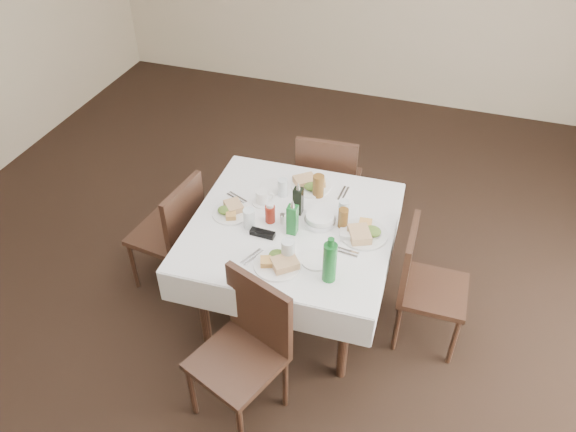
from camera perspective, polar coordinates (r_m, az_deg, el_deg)
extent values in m
plane|color=black|center=(3.85, -1.92, -11.16)|extent=(7.00, 7.00, 0.00)
cylinder|color=black|center=(3.53, -8.62, -8.90)|extent=(0.06, 0.06, 0.72)
cylinder|color=black|center=(4.12, -3.81, -0.11)|extent=(0.06, 0.06, 0.72)
cylinder|color=black|center=(3.35, 5.71, -12.14)|extent=(0.06, 0.06, 0.72)
cylinder|color=black|center=(3.96, 8.36, -2.40)|extent=(0.06, 0.06, 0.72)
cube|color=black|center=(3.45, 0.44, -1.10)|extent=(1.14, 1.14, 0.03)
cube|color=white|center=(3.43, 0.44, -0.84)|extent=(1.26, 1.26, 0.01)
cube|color=white|center=(3.97, 2.86, 3.40)|extent=(1.22, 0.05, 0.22)
cube|color=white|center=(3.10, -2.73, -9.40)|extent=(1.22, 0.05, 0.22)
cube|color=white|center=(3.43, 10.26, -4.08)|extent=(0.05, 1.22, 0.22)
cube|color=white|center=(3.68, -8.72, -0.41)|extent=(0.05, 1.22, 0.22)
cube|color=black|center=(4.32, 4.23, 3.51)|extent=(0.47, 0.47, 0.04)
cube|color=black|center=(4.02, 3.85, 4.66)|extent=(0.44, 0.07, 0.48)
cylinder|color=black|center=(4.58, 6.88, 2.22)|extent=(0.04, 0.04, 0.45)
cylinder|color=black|center=(4.29, 6.09, -0.74)|extent=(0.04, 0.04, 0.45)
cylinder|color=black|center=(4.63, 2.24, 2.93)|extent=(0.04, 0.04, 0.45)
cylinder|color=black|center=(4.34, 1.16, 0.05)|extent=(0.04, 0.04, 0.45)
cube|color=black|center=(3.14, -5.24, -14.56)|extent=(0.56, 0.56, 0.04)
cube|color=black|center=(3.04, -2.93, -9.67)|extent=(0.42, 0.19, 0.47)
cylinder|color=black|center=(3.34, -9.74, -17.01)|extent=(0.04, 0.04, 0.44)
cylinder|color=black|center=(3.48, -5.15, -13.20)|extent=(0.04, 0.04, 0.44)
cylinder|color=black|center=(3.18, -4.85, -20.75)|extent=(0.04, 0.04, 0.44)
cylinder|color=black|center=(3.32, -0.27, -16.50)|extent=(0.04, 0.04, 0.44)
cube|color=black|center=(3.61, 14.56, -7.36)|extent=(0.41, 0.41, 0.04)
cube|color=black|center=(3.46, 12.13, -4.24)|extent=(0.04, 0.41, 0.44)
cylinder|color=black|center=(3.66, 16.50, -12.05)|extent=(0.03, 0.03, 0.42)
cylinder|color=black|center=(3.64, 10.97, -11.02)|extent=(0.03, 0.03, 0.42)
cylinder|color=black|center=(3.89, 16.91, -8.13)|extent=(0.03, 0.03, 0.42)
cylinder|color=black|center=(3.88, 11.78, -7.16)|extent=(0.03, 0.03, 0.42)
cube|color=black|center=(3.96, -12.36, -1.77)|extent=(0.47, 0.47, 0.04)
cube|color=black|center=(3.72, -10.46, 0.03)|extent=(0.09, 0.42, 0.46)
cylinder|color=black|center=(4.29, -12.55, -1.80)|extent=(0.03, 0.03, 0.43)
cylinder|color=black|center=(4.12, -8.48, -3.25)|extent=(0.03, 0.03, 0.43)
cylinder|color=black|center=(4.09, -15.45, -4.78)|extent=(0.03, 0.03, 0.43)
cylinder|color=black|center=(3.91, -11.29, -6.46)|extent=(0.03, 0.03, 0.43)
cylinder|color=white|center=(3.73, 2.35, 3.09)|extent=(0.27, 0.27, 0.01)
cube|color=tan|center=(3.72, 1.74, 3.63)|extent=(0.18, 0.17, 0.04)
cube|color=#C38B3D|center=(3.72, 3.12, 3.40)|extent=(0.11, 0.09, 0.03)
ellipsoid|color=#3A6123|center=(3.67, 2.40, 3.05)|extent=(0.10, 0.09, 0.04)
cylinder|color=white|center=(3.15, -1.06, -4.96)|extent=(0.27, 0.27, 0.01)
cube|color=tan|center=(3.12, -0.32, -4.81)|extent=(0.18, 0.18, 0.05)
cube|color=#C38B3D|center=(3.14, -1.99, -4.65)|extent=(0.11, 0.10, 0.04)
ellipsoid|color=#3A6123|center=(3.17, -1.08, -4.00)|extent=(0.10, 0.09, 0.05)
cylinder|color=white|center=(3.37, 7.68, -1.84)|extent=(0.29, 0.29, 0.02)
cube|color=tan|center=(3.32, 7.28, -1.85)|extent=(0.17, 0.19, 0.05)
cube|color=#C38B3D|center=(3.40, 7.83, -0.92)|extent=(0.08, 0.10, 0.04)
ellipsoid|color=#3A6123|center=(3.35, 8.55, -1.55)|extent=(0.11, 0.10, 0.05)
cylinder|color=white|center=(3.52, -5.80, 0.31)|extent=(0.24, 0.24, 0.01)
cube|color=tan|center=(3.53, -5.54, 1.01)|extent=(0.15, 0.16, 0.04)
cube|color=#C38B3D|center=(3.47, -5.82, 0.13)|extent=(0.09, 0.10, 0.03)
ellipsoid|color=#3A6123|center=(3.50, -6.47, 0.60)|extent=(0.09, 0.08, 0.04)
cylinder|color=white|center=(3.72, -1.51, 2.98)|extent=(0.18, 0.18, 0.01)
cylinder|color=white|center=(3.18, 2.87, -4.51)|extent=(0.17, 0.17, 0.01)
cylinder|color=silver|center=(3.62, -0.53, 2.90)|extent=(0.06, 0.06, 0.12)
cylinder|color=silver|center=(3.14, -0.01, -3.54)|extent=(0.08, 0.08, 0.14)
cylinder|color=silver|center=(3.46, 5.67, 0.72)|extent=(0.06, 0.06, 0.12)
cylinder|color=silver|center=(3.37, -3.98, -0.27)|extent=(0.07, 0.07, 0.13)
cylinder|color=brown|center=(3.61, 3.11, 3.07)|extent=(0.07, 0.07, 0.15)
cylinder|color=brown|center=(3.39, 5.62, -0.19)|extent=(0.06, 0.06, 0.13)
cylinder|color=silver|center=(3.43, 3.26, -0.50)|extent=(0.19, 0.19, 0.04)
cylinder|color=white|center=(3.41, 3.27, -0.15)|extent=(0.17, 0.17, 0.04)
cube|color=black|center=(3.46, 1.03, 1.54)|extent=(0.06, 0.06, 0.18)
cone|color=silver|center=(3.39, 1.05, 3.09)|extent=(0.03, 0.03, 0.05)
cube|color=#166525|center=(3.31, 0.45, -0.38)|extent=(0.06, 0.06, 0.19)
cone|color=silver|center=(3.23, 0.46, 1.31)|extent=(0.03, 0.03, 0.05)
cylinder|color=maroon|center=(3.41, -1.83, 0.21)|extent=(0.06, 0.06, 0.11)
cylinder|color=white|center=(3.37, -1.85, 1.10)|extent=(0.05, 0.05, 0.02)
cylinder|color=white|center=(3.41, -0.56, -0.33)|extent=(0.03, 0.03, 0.06)
cylinder|color=silver|center=(3.39, -0.56, 0.12)|extent=(0.03, 0.03, 0.01)
cylinder|color=#3E2A17|center=(3.38, 0.18, -0.80)|extent=(0.03, 0.03, 0.06)
cylinder|color=silver|center=(3.36, 0.19, -0.33)|extent=(0.03, 0.03, 0.01)
cylinder|color=white|center=(3.59, -2.63, 1.38)|extent=(0.13, 0.13, 0.01)
cylinder|color=white|center=(3.56, -2.65, 1.97)|extent=(0.08, 0.08, 0.08)
cylinder|color=black|center=(3.54, -2.66, 2.35)|extent=(0.07, 0.07, 0.01)
torus|color=white|center=(3.56, -1.86, 2.05)|extent=(0.05, 0.04, 0.06)
cube|color=black|center=(3.34, -2.61, -1.77)|extent=(0.15, 0.05, 0.03)
cylinder|color=#166525|center=(3.01, 4.26, -4.72)|extent=(0.08, 0.08, 0.25)
cylinder|color=#166525|center=(2.91, 4.39, -2.66)|extent=(0.04, 0.04, 0.04)
cube|color=white|center=(3.32, 6.06, -2.13)|extent=(0.09, 0.06, 0.04)
cube|color=#FFACBD|center=(3.32, 6.07, -2.03)|extent=(0.07, 0.04, 0.02)
cube|color=silver|center=(3.68, 5.47, 2.34)|extent=(0.02, 0.16, 0.01)
cube|color=silver|center=(3.68, 5.83, 2.25)|extent=(0.02, 0.16, 0.01)
cube|color=silver|center=(3.20, -3.49, -4.29)|extent=(0.08, 0.15, 0.01)
cube|color=silver|center=(3.22, -3.80, -4.08)|extent=(0.08, 0.15, 0.01)
cube|color=silver|center=(3.24, 5.53, -3.72)|extent=(0.18, 0.03, 0.01)
cube|color=silver|center=(3.26, 5.70, -3.41)|extent=(0.18, 0.03, 0.01)
cube|color=silver|center=(3.65, -5.08, 1.94)|extent=(0.15, 0.08, 0.01)
cube|color=silver|center=(3.63, -5.36, 1.77)|extent=(0.15, 0.08, 0.01)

